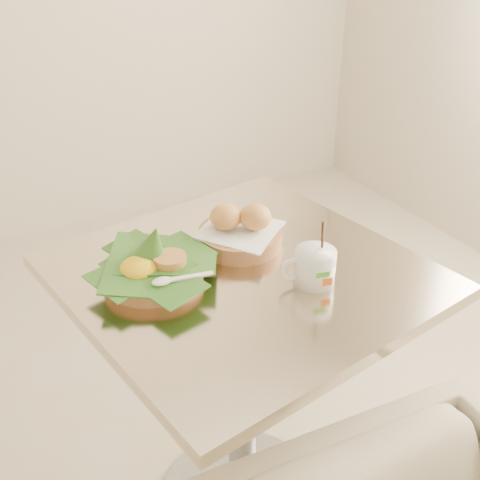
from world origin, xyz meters
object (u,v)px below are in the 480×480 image
rice_basket (152,265)px  coffee_mug (314,266)px  bread_basket (240,231)px  cafe_table (243,350)px

rice_basket → coffee_mug: size_ratio=1.76×
bread_basket → coffee_mug: size_ratio=1.54×
rice_basket → coffee_mug: (0.29, -0.16, 0.00)m
rice_basket → coffee_mug: coffee_mug is taller
cafe_table → rice_basket: size_ratio=3.12×
bread_basket → coffee_mug: bearing=-73.7°
cafe_table → bread_basket: bread_basket is taller
cafe_table → bread_basket: bearing=65.0°
coffee_mug → rice_basket: bearing=150.1°
rice_basket → cafe_table: bearing=-17.3°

